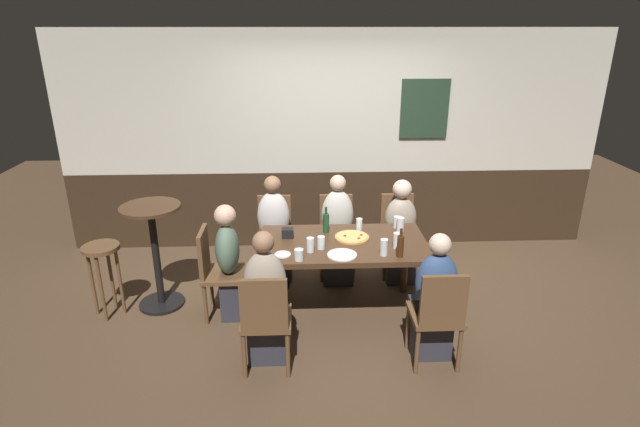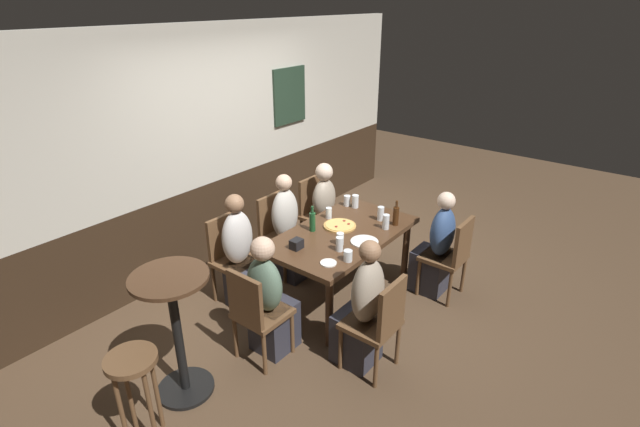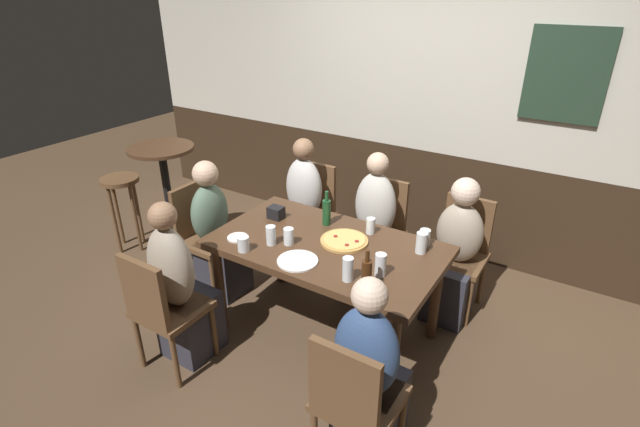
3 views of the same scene
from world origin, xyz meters
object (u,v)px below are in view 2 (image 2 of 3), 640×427
object	(u,v)px
beer_glass_half	(348,256)
side_bar_table	(176,326)
chair_mid_far	(278,230)
pint_glass_stout	(347,201)
pint_glass_amber	(355,202)
beer_bottle_brown	(396,215)
person_left_near	(362,314)
pint_glass_pale	(339,245)
chair_left_far	(231,254)
highball_clear	(386,223)
condiment_caddy	(297,244)
bar_stool	(134,376)
chair_left_near	(379,321)
tumbler_water	(340,239)
beer_glass_tall	(329,214)
person_mid_far	(289,235)
chair_head_west	(256,311)
person_right_far	(327,216)
person_left_far	(242,260)
plate_white_small	(328,263)
beer_bottle_green	(312,221)
dining_table	(342,240)
pizza	(340,226)
chair_right_far	(316,210)
chair_right_near	(451,254)
plate_white_large	(364,242)
person_head_west	(270,304)
tumbler_short	(381,214)
person_right_near	(436,251)

from	to	relation	value
beer_glass_half	side_bar_table	bearing A→B (deg)	157.71
chair_mid_far	pint_glass_stout	distance (m)	0.82
pint_glass_amber	beer_bottle_brown	bearing A→B (deg)	-101.14
person_left_near	pint_glass_pale	bearing A→B (deg)	53.46
chair_left_far	highball_clear	bearing A→B (deg)	-48.89
condiment_caddy	bar_stool	size ratio (longest dim) A/B	0.15
chair_left_near	chair_left_far	xyz separation A→B (m)	(0.00, 1.72, 0.00)
pint_glass_stout	side_bar_table	size ratio (longest dim) A/B	0.11
chair_mid_far	tumbler_water	distance (m)	1.06
chair_mid_far	beer_glass_tall	distance (m)	0.66
person_mid_far	chair_head_west	bearing A→B (deg)	-149.68
person_right_far	person_mid_far	xyz separation A→B (m)	(-0.68, 0.00, 0.02)
chair_left_near	highball_clear	world-z (taller)	highball_clear
person_left_far	condiment_caddy	world-z (taller)	person_left_far
plate_white_small	bar_stool	xyz separation A→B (m)	(-1.69, 0.31, -0.18)
person_right_far	condiment_caddy	bearing A→B (deg)	-154.87
pint_glass_pale	beer_bottle_green	world-z (taller)	beer_bottle_green
pint_glass_stout	beer_glass_half	xyz separation A→B (m)	(-0.97, -0.69, -0.01)
person_left_near	pint_glass_stout	distance (m)	1.64
dining_table	pizza	size ratio (longest dim) A/B	4.77
pint_glass_amber	beer_bottle_brown	distance (m)	0.57
dining_table	beer_bottle_green	size ratio (longest dim) A/B	5.97
condiment_caddy	chair_left_near	bearing A→B (deg)	-99.28
chair_right_far	condiment_caddy	distance (m)	1.43
chair_head_west	beer_glass_tall	xyz separation A→B (m)	(1.37, 0.29, 0.29)
dining_table	tumbler_water	world-z (taller)	tumbler_water
chair_head_west	beer_bottle_brown	bearing A→B (deg)	-11.23
person_mid_far	beer_bottle_green	distance (m)	0.59
chair_left_far	condiment_caddy	xyz separation A→B (m)	(0.16, -0.73, 0.29)
pint_glass_pale	chair_right_near	bearing A→B (deg)	-33.57
condiment_caddy	highball_clear	bearing A→B (deg)	-26.84
chair_mid_far	person_mid_far	world-z (taller)	person_mid_far
beer_bottle_brown	bar_stool	distance (m)	2.75
plate_white_large	pizza	bearing A→B (deg)	71.58
person_head_west	beer_bottle_brown	world-z (taller)	person_head_west
person_left_near	chair_left_near	bearing A→B (deg)	-90.00
bar_stool	person_head_west	bearing A→B (deg)	-2.56
chair_left_far	chair_mid_far	xyz separation A→B (m)	(0.68, 0.00, 0.00)
chair_head_west	tumbler_short	distance (m)	1.69
dining_table	chair_mid_far	world-z (taller)	chair_mid_far
chair_right_far	chair_left_far	size ratio (longest dim) A/B	1.00
chair_left_near	pint_glass_stout	xyz separation A→B (m)	(1.24, 1.19, 0.29)
person_head_west	pizza	distance (m)	1.15
person_right_near	pint_glass_amber	world-z (taller)	person_right_near
chair_mid_far	beer_bottle_green	world-z (taller)	beer_bottle_green
beer_bottle_brown	chair_head_west	bearing A→B (deg)	168.77
plate_white_small	chair_left_near	bearing A→B (deg)	-101.82
chair_head_west	person_right_far	distance (m)	2.00
chair_head_west	chair_right_far	bearing A→B (deg)	24.63
chair_mid_far	person_right_near	size ratio (longest dim) A/B	0.78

